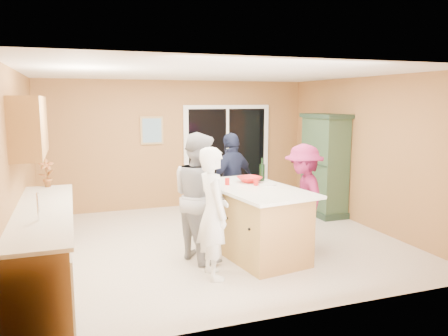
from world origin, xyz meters
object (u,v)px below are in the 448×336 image
object	(u,v)px
green_hutch	(324,166)
woman_magenta	(303,197)
woman_grey	(200,196)
kitchen_island	(254,223)
woman_navy	(232,182)
woman_white	(213,213)

from	to	relation	value
green_hutch	woman_magenta	size ratio (longest dim) A/B	1.24
woman_magenta	woman_grey	bearing A→B (deg)	-82.65
kitchen_island	woman_grey	distance (m)	0.89
woman_navy	kitchen_island	bearing A→B (deg)	57.18
woman_white	woman_navy	bearing A→B (deg)	-28.03
woman_grey	woman_navy	bearing A→B (deg)	-55.92
kitchen_island	green_hutch	bearing A→B (deg)	28.00
green_hutch	woman_white	bearing A→B (deg)	-143.37
green_hutch	woman_magenta	xyz separation A→B (m)	(-1.39, -1.66, -0.16)
woman_white	woman_magenta	xyz separation A→B (m)	(1.58, 0.55, -0.04)
kitchen_island	woman_grey	world-z (taller)	woman_grey
kitchen_island	woman_grey	size ratio (longest dim) A/B	1.13
woman_navy	woman_magenta	size ratio (longest dim) A/B	1.06
woman_white	woman_magenta	size ratio (longest dim) A/B	1.05
green_hutch	woman_white	world-z (taller)	green_hutch
kitchen_island	woman_white	size ratio (longest dim) A/B	1.22
green_hutch	kitchen_island	bearing A→B (deg)	-143.16
woman_navy	woman_grey	bearing A→B (deg)	23.92
woman_navy	woman_magenta	world-z (taller)	woman_navy
woman_grey	woman_navy	world-z (taller)	woman_grey
woman_white	woman_navy	xyz separation A→B (m)	(0.92, 1.79, 0.01)
green_hutch	woman_grey	xyz separation A→B (m)	(-2.94, -1.52, -0.06)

